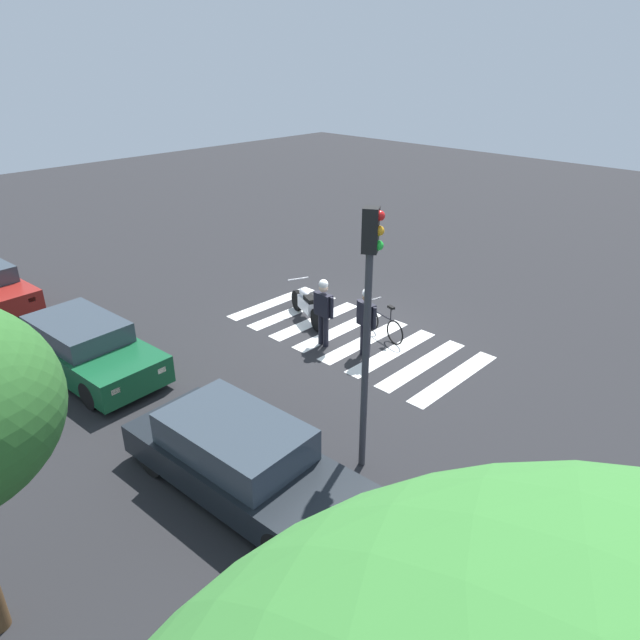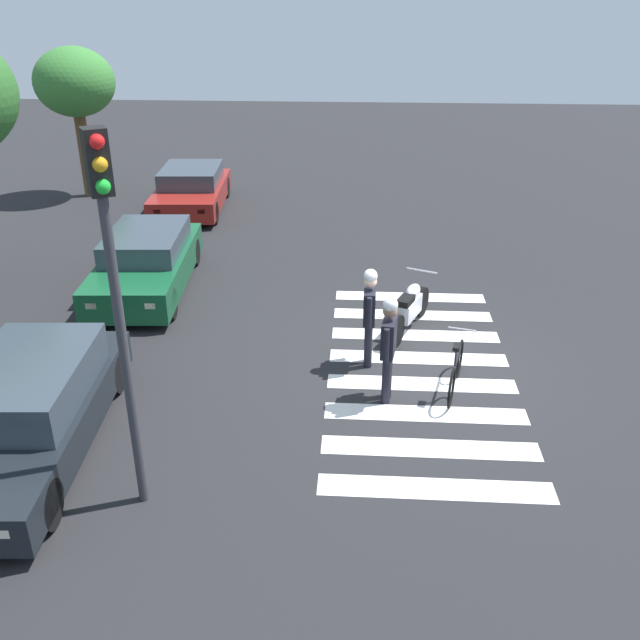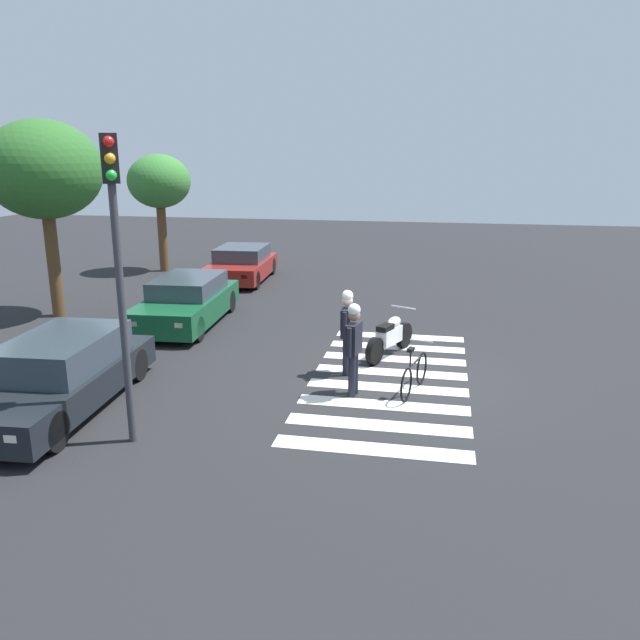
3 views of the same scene
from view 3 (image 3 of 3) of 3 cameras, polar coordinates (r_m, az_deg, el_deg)
ground_plane at (r=12.95m, az=6.29°, el=-5.41°), size 60.00×60.00×0.00m
police_motorcycle at (r=14.30m, az=6.37°, el=-1.52°), size 1.95×0.99×1.02m
leaning_bicycle at (r=12.22m, az=8.55°, el=-4.92°), size 1.64×0.55×0.99m
officer_on_foot at (r=11.77m, az=3.08°, el=-2.09°), size 0.67×0.27×1.80m
officer_by_motorcycle at (r=12.90m, az=2.48°, el=-0.55°), size 0.68×0.24×1.80m
crosswalk_stripes at (r=12.95m, az=6.29°, el=-5.39°), size 6.75×3.16×0.01m
car_black_suv at (r=12.27m, az=-22.52°, el=-4.60°), size 4.75×2.04×1.30m
car_green_compact at (r=17.20m, az=-11.99°, el=1.64°), size 4.45×2.01×1.26m
car_maroon_wagon at (r=22.79m, az=-7.14°, el=5.03°), size 4.08×2.10×1.21m
traffic_light_pole at (r=9.82m, az=-17.96°, el=6.43°), size 0.36×0.33×4.76m
street_tree_far at (r=18.76m, az=-23.82°, el=12.28°), size 3.09×3.09×5.35m
street_tree_end at (r=24.94m, az=-14.40°, el=11.98°), size 2.35×2.35×4.42m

